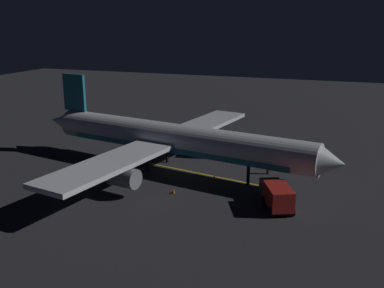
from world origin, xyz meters
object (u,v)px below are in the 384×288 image
baggage_truck (277,196)px  traffic_cone_under_wing (214,178)px  ground_crew_worker (268,167)px  traffic_cone_near_right (174,191)px  airliner (171,139)px  catering_truck (212,144)px  traffic_cone_near_left (283,165)px

baggage_truck → traffic_cone_under_wing: 9.46m
ground_crew_worker → traffic_cone_near_right: (9.26, -8.10, -0.64)m
airliner → traffic_cone_under_wing: airliner is taller
ground_crew_worker → airliner: bearing=-77.9°
catering_truck → traffic_cone_under_wing: catering_truck is taller
catering_truck → ground_crew_worker: 10.46m
ground_crew_worker → traffic_cone_under_wing: bearing=-53.3°
catering_truck → traffic_cone_near_left: size_ratio=11.28×
baggage_truck → traffic_cone_near_right: bearing=-89.6°
baggage_truck → ground_crew_worker: 9.52m
baggage_truck → traffic_cone_near_left: size_ratio=10.81×
airliner → traffic_cone_near_right: 8.29m
traffic_cone_near_right → catering_truck: bearing=-177.9°
ground_crew_worker → traffic_cone_under_wing: (3.97, -5.32, -0.64)m
baggage_truck → traffic_cone_near_right: (0.08, -10.62, -0.97)m
airliner → traffic_cone_near_right: size_ratio=72.29×
traffic_cone_near_left → traffic_cone_near_right: 15.50m
baggage_truck → traffic_cone_under_wing: size_ratio=10.81×
catering_truck → airliner: bearing=-16.8°
traffic_cone_near_right → traffic_cone_under_wing: 5.98m
ground_crew_worker → baggage_truck: bearing=15.3°
ground_crew_worker → traffic_cone_near_left: bearing=157.8°
traffic_cone_near_right → traffic_cone_under_wing: bearing=152.3°
traffic_cone_near_right → traffic_cone_under_wing: (-5.29, 2.78, 0.00)m
traffic_cone_near_left → traffic_cone_under_wing: (7.07, -6.58, 0.00)m
catering_truck → traffic_cone_near_left: (2.77, 9.91, -1.01)m
traffic_cone_near_left → traffic_cone_under_wing: 9.65m
airliner → traffic_cone_near_right: bearing=24.0°
ground_crew_worker → traffic_cone_under_wing: ground_crew_worker is taller
traffic_cone_near_left → catering_truck: bearing=-105.6°
airliner → traffic_cone_near_left: airliner is taller
airliner → catering_truck: 9.00m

